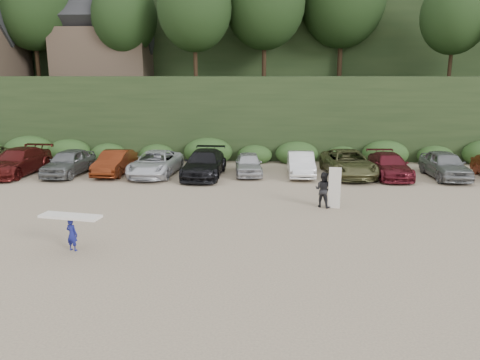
{
  "coord_description": "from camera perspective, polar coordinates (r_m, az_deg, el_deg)",
  "views": [
    {
      "loc": [
        1.82,
        -18.45,
        6.18
      ],
      "look_at": [
        0.87,
        3.0,
        1.3
      ],
      "focal_mm": 35.0,
      "sensor_mm": 36.0,
      "label": 1
    }
  ],
  "objects": [
    {
      "name": "child_surfer",
      "position": [
        17.69,
        -19.88,
        -5.35
      ],
      "size": [
        2.28,
        1.01,
        1.32
      ],
      "color": "navy",
      "rests_on": "ground"
    },
    {
      "name": "ground",
      "position": [
        19.54,
        -2.94,
        -5.65
      ],
      "size": [
        120.0,
        120.0,
        0.0
      ],
      "primitive_type": "plane",
      "color": "tan",
      "rests_on": "ground"
    },
    {
      "name": "adult_surfer",
      "position": [
        22.39,
        10.23,
        -1.15
      ],
      "size": [
        1.3,
        0.97,
        2.0
      ],
      "color": "black",
      "rests_on": "ground"
    },
    {
      "name": "parked_cars",
      "position": [
        29.47,
        -8.71,
        2.09
      ],
      "size": [
        39.84,
        6.4,
        1.64
      ],
      "color": "#A7A7AC",
      "rests_on": "ground"
    },
    {
      "name": "hillside_backdrop",
      "position": [
        54.65,
        0.36,
        18.09
      ],
      "size": [
        90.0,
        41.5,
        28.0
      ],
      "color": "black",
      "rests_on": "ground"
    }
  ]
}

